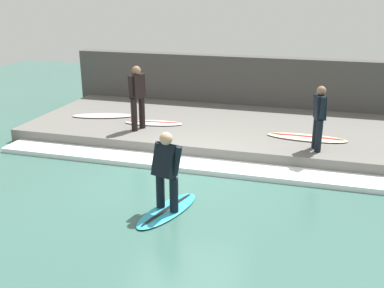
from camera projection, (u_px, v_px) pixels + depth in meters
The scene contains 11 objects.
ground_plane at pixel (188, 179), 9.86m from camera, with size 28.00×28.00×0.00m, color #386056.
concrete_ledge at pixel (220, 129), 12.80m from camera, with size 4.40×10.64×0.36m, color #66635E.
back_wall at pixel (237, 85), 14.77m from camera, with size 0.50×11.17×1.91m, color #474442.
wave_foam_crest at pixel (196, 165), 10.48m from camera, with size 0.78×10.11×0.12m, color white.
surfboard_riding at pixel (167, 210), 8.41m from camera, with size 1.79×1.02×0.07m.
surfer_riding at pixel (167, 167), 8.13m from camera, with size 0.54×0.65×1.51m.
surfer_waiting_near at pixel (137, 94), 11.83m from camera, with size 0.56×0.37×1.72m.
surfboard_waiting_near at pixel (154, 123), 12.62m from camera, with size 0.73×1.69×0.07m.
surfer_waiting_far at pixel (319, 115), 10.32m from camera, with size 0.51×0.34×1.53m.
surfboard_waiting_far at pixel (307, 137), 11.38m from camera, with size 0.65×2.02×0.07m.
surfboard_spare at pixel (103, 116), 13.35m from camera, with size 1.04×1.89×0.06m.
Camera 1 is at (-8.68, -2.59, 3.96)m, focal length 42.00 mm.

